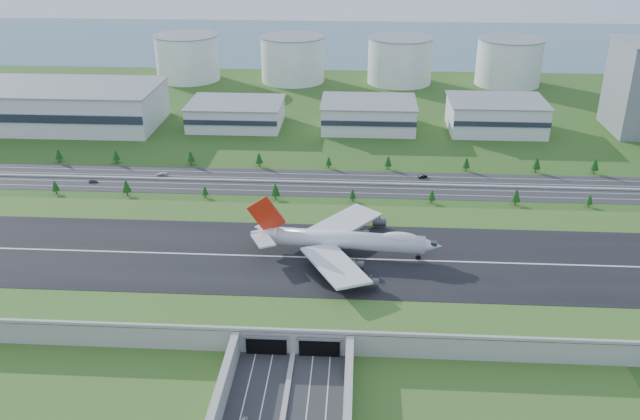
# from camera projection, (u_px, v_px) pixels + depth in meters

# --- Properties ---
(ground) EXTENTS (1200.00, 1200.00, 0.00)m
(ground) POSITION_uv_depth(u_px,v_px,m) (306.00, 276.00, 262.80)
(ground) COLOR #2C5119
(ground) RESTS_ON ground
(airfield_deck) EXTENTS (520.00, 100.00, 9.20)m
(airfield_deck) POSITION_uv_depth(u_px,v_px,m) (305.00, 267.00, 261.00)
(airfield_deck) COLOR gray
(airfield_deck) RESTS_ON ground
(north_expressway) EXTENTS (560.00, 36.00, 0.12)m
(north_expressway) POSITION_uv_depth(u_px,v_px,m) (320.00, 183.00, 348.96)
(north_expressway) COLOR #28282B
(north_expressway) RESTS_ON ground
(tree_row) EXTENTS (502.18, 48.54, 8.24)m
(tree_row) POSITION_uv_depth(u_px,v_px,m) (342.00, 175.00, 347.24)
(tree_row) COLOR #3D2819
(tree_row) RESTS_ON ground
(hangar_west) EXTENTS (120.00, 60.00, 25.00)m
(hangar_west) POSITION_uv_depth(u_px,v_px,m) (65.00, 106.00, 434.80)
(hangar_west) COLOR silver
(hangar_west) RESTS_ON ground
(hangar_mid_a) EXTENTS (58.00, 42.00, 15.00)m
(hangar_mid_a) POSITION_uv_depth(u_px,v_px,m) (236.00, 114.00, 435.36)
(hangar_mid_a) COLOR silver
(hangar_mid_a) RESTS_ON ground
(hangar_mid_b) EXTENTS (58.00, 42.00, 17.00)m
(hangar_mid_b) POSITION_uv_depth(u_px,v_px,m) (368.00, 115.00, 430.25)
(hangar_mid_b) COLOR silver
(hangar_mid_b) RESTS_ON ground
(hangar_mid_c) EXTENTS (58.00, 42.00, 19.00)m
(hangar_mid_c) POSITION_uv_depth(u_px,v_px,m) (496.00, 116.00, 425.42)
(hangar_mid_c) COLOR silver
(hangar_mid_c) RESTS_ON ground
(fuel_tank_a) EXTENTS (50.00, 50.00, 35.00)m
(fuel_tank_a) POSITION_uv_depth(u_px,v_px,m) (187.00, 58.00, 543.37)
(fuel_tank_a) COLOR silver
(fuel_tank_a) RESTS_ON ground
(fuel_tank_b) EXTENTS (50.00, 50.00, 35.00)m
(fuel_tank_b) POSITION_uv_depth(u_px,v_px,m) (293.00, 59.00, 538.68)
(fuel_tank_b) COLOR silver
(fuel_tank_b) RESTS_ON ground
(fuel_tank_c) EXTENTS (50.00, 50.00, 35.00)m
(fuel_tank_c) POSITION_uv_depth(u_px,v_px,m) (400.00, 61.00, 533.99)
(fuel_tank_c) COLOR silver
(fuel_tank_c) RESTS_ON ground
(fuel_tank_d) EXTENTS (50.00, 50.00, 35.00)m
(fuel_tank_d) POSITION_uv_depth(u_px,v_px,m) (509.00, 62.00, 529.31)
(fuel_tank_d) COLOR silver
(fuel_tank_d) RESTS_ON ground
(bay_water) EXTENTS (1200.00, 260.00, 0.06)m
(bay_water) POSITION_uv_depth(u_px,v_px,m) (343.00, 41.00, 698.27)
(bay_water) COLOR #3D6374
(bay_water) RESTS_ON ground
(boeing_747) EXTENTS (74.95, 70.62, 23.17)m
(boeing_747) POSITION_uv_depth(u_px,v_px,m) (345.00, 240.00, 258.88)
(boeing_747) COLOR silver
(boeing_747) RESTS_ON airfield_deck
(car_4) EXTENTS (4.71, 2.68, 1.51)m
(car_4) POSITION_uv_depth(u_px,v_px,m) (93.00, 181.00, 349.26)
(car_4) COLOR #57575C
(car_4) RESTS_ON ground
(car_5) EXTENTS (5.25, 3.22, 1.63)m
(car_5) POSITION_uv_depth(u_px,v_px,m) (423.00, 176.00, 354.79)
(car_5) COLOR black
(car_5) RESTS_ON ground
(car_7) EXTENTS (6.00, 3.63, 1.63)m
(car_7) POSITION_uv_depth(u_px,v_px,m) (161.00, 174.00, 358.22)
(car_7) COLOR silver
(car_7) RESTS_ON ground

